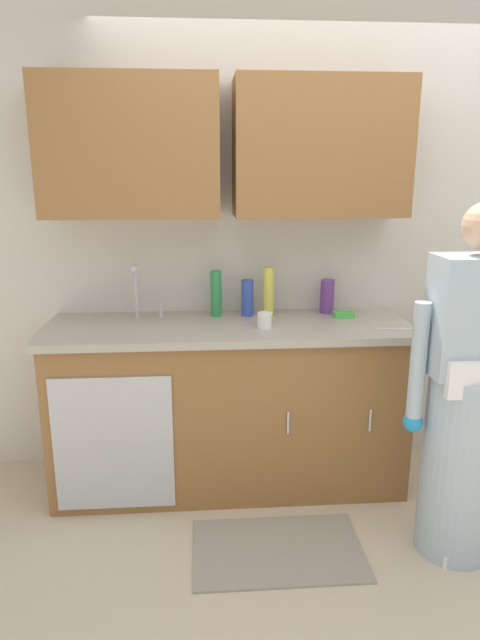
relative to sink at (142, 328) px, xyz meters
name	(u,v)px	position (x,y,z in m)	size (l,w,h in m)	color
ground_plane	(355,554)	(1.01, -0.71, -0.93)	(9.00, 9.00, 0.00)	beige
kitchen_wall_with_uppers	(297,218)	(0.88, 0.29, 0.55)	(4.80, 0.44, 2.70)	beige
counter_cabinet	(229,408)	(0.46, -0.01, -0.48)	(1.90, 0.62, 0.90)	brown
countertop	(229,327)	(0.46, -0.01, -0.01)	(1.96, 0.66, 0.04)	#A8A093
sink	(142,328)	(0.00, 0.00, 0.00)	(0.50, 0.36, 0.35)	#B7BABF
person_at_sink	(466,414)	(1.48, -0.69, -0.23)	(0.55, 0.34, 1.62)	white
floor_mat	(278,550)	(0.66, -0.66, -0.92)	(0.80, 0.50, 0.01)	gray
bottle_water_tall	(268,292)	(0.70, 0.15, 0.15)	(0.06, 0.06, 0.28)	#D8D14C
bottle_water_short	(247,298)	(0.58, 0.16, 0.12)	(0.07, 0.07, 0.20)	#334CB2
bottle_soap	(216,294)	(0.40, 0.17, 0.14)	(0.06, 0.06, 0.26)	#2D8C4C
bottle_dish_liquid	(327,296)	(1.04, 0.19, 0.11)	(0.08, 0.08, 0.19)	#66388C
cup_by_sink	(265,320)	(0.65, -0.10, 0.06)	(0.08, 0.08, 0.08)	white
knife_on_counter	(398,329)	(1.34, -0.18, 0.02)	(0.24, 0.02, 0.01)	silver
sponge	(344,314)	(1.12, 0.09, 0.03)	(0.11, 0.07, 0.03)	#4CBF4C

